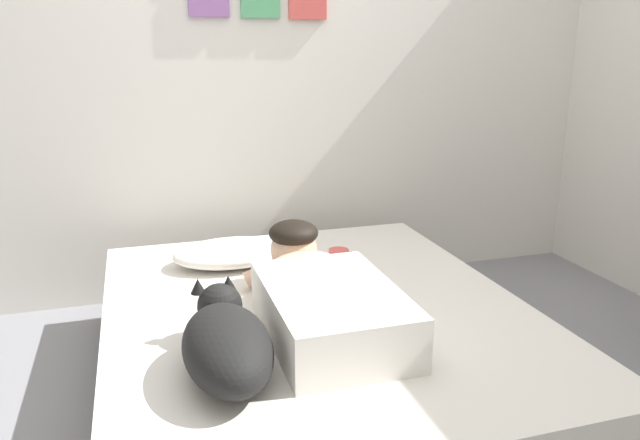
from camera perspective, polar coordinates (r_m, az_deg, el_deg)
ground_plane at (r=2.28m, az=3.10°, el=-19.37°), size 11.68×11.68×0.00m
back_wall at (r=3.31m, az=-5.78°, el=14.81°), size 3.84×0.12×2.50m
bed at (r=2.42m, az=-0.29°, el=-12.06°), size 1.60×1.91×0.37m
pillow at (r=2.76m, az=-8.24°, el=-3.04°), size 0.52×0.32×0.11m
person_lying at (r=2.18m, az=-0.04°, el=-6.80°), size 0.43×0.92×0.27m
dog at (r=1.87m, az=-8.74°, el=-11.13°), size 0.26×0.57×0.21m
coffee_cup at (r=2.73m, az=1.79°, el=-3.51°), size 0.12×0.09×0.07m
cell_phone at (r=2.34m, az=5.77°, el=-7.88°), size 0.07×0.14×0.01m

